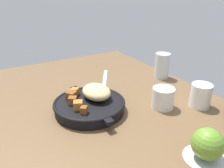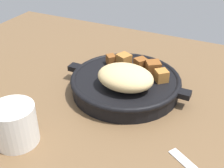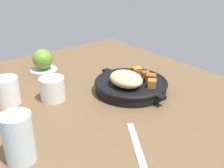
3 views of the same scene
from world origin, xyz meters
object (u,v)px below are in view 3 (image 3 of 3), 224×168
object	(u,v)px
red_apple	(43,59)
water_glass_tall	(19,138)
cast_iron_skillet	(130,84)
white_creamer_pitcher	(7,91)
ceramic_mug_white	(52,89)
butter_knife	(137,146)

from	to	relation	value
red_apple	water_glass_tall	world-z (taller)	water_glass_tall
cast_iron_skillet	water_glass_tall	world-z (taller)	water_glass_tall
cast_iron_skillet	white_creamer_pitcher	bearing A→B (deg)	63.63
cast_iron_skillet	white_creamer_pitcher	distance (cm)	38.12
cast_iron_skillet	ceramic_mug_white	bearing A→B (deg)	64.16
ceramic_mug_white	cast_iron_skillet	bearing A→B (deg)	-115.84
cast_iron_skillet	white_creamer_pitcher	world-z (taller)	white_creamer_pitcher
water_glass_tall	ceramic_mug_white	size ratio (longest dim) A/B	1.50
water_glass_tall	ceramic_mug_white	xyz separation A→B (cm)	(20.95, -18.30, -2.02)
butter_knife	water_glass_tall	xyz separation A→B (cm)	(12.43, 22.61, 5.48)
red_apple	cast_iron_skillet	bearing A→B (deg)	-158.58
butter_knife	water_glass_tall	size ratio (longest dim) A/B	1.71
red_apple	ceramic_mug_white	size ratio (longest dim) A/B	1.04
cast_iron_skillet	butter_knife	world-z (taller)	cast_iron_skillet
cast_iron_skillet	ceramic_mug_white	world-z (taller)	cast_iron_skillet
red_apple	ceramic_mug_white	distance (cm)	26.16
cast_iron_skillet	red_apple	world-z (taller)	red_apple
butter_knife	ceramic_mug_white	world-z (taller)	ceramic_mug_white
ceramic_mug_white	red_apple	bearing A→B (deg)	-18.92
red_apple	ceramic_mug_white	xyz separation A→B (cm)	(-24.73, 8.48, -0.89)
cast_iron_skillet	ceramic_mug_white	size ratio (longest dim) A/B	3.75
butter_knife	white_creamer_pitcher	xyz separation A→B (cm)	(39.43, 15.99, 3.98)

